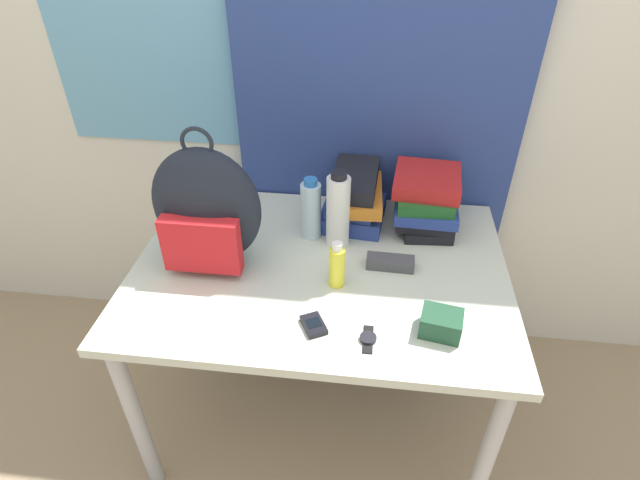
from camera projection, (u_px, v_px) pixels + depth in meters
The scene contains 13 objects.
wall_back at pixel (337, 51), 1.70m from camera, with size 6.00×0.06×2.50m.
curtain_blue at pixel (381, 58), 1.64m from camera, with size 1.01×0.04×2.50m.
desk at pixel (320, 285), 1.64m from camera, with size 1.18×0.86×0.73m.
backpack at pixel (206, 210), 1.51m from camera, with size 0.34×0.19×0.45m.
book_stack_left at pixel (355, 198), 1.75m from camera, with size 0.23×0.30×0.19m.
book_stack_center at pixel (425, 200), 1.73m from camera, with size 0.24×0.28×0.20m.
water_bottle at pixel (311, 210), 1.67m from camera, with size 0.07×0.07×0.22m.
sports_bottle at pixel (338, 211), 1.61m from camera, with size 0.08×0.08×0.27m.
sunscreen_bottle at pixel (337, 266), 1.48m from camera, with size 0.05×0.05×0.15m.
cell_phone at pixel (314, 325), 1.37m from camera, with size 0.09×0.10×0.02m.
sunglasses_case at pixel (390, 262), 1.58m from camera, with size 0.15×0.06×0.04m.
camera_pouch at pixel (441, 323), 1.34m from camera, with size 0.12×0.11×0.07m.
wristwatch at pixel (368, 339), 1.33m from camera, with size 0.05×0.10×0.01m.
Camera 1 is at (0.15, -0.80, 1.73)m, focal length 28.00 mm.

